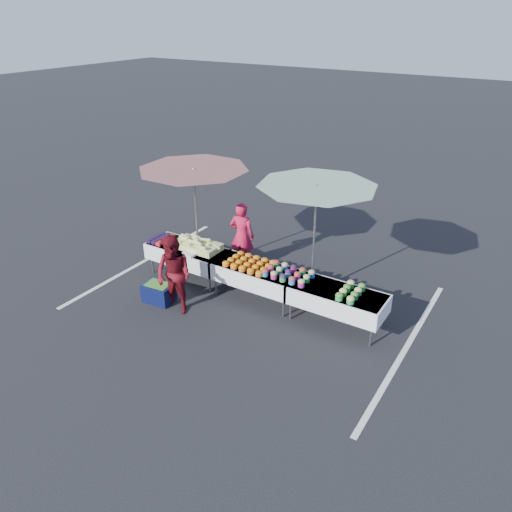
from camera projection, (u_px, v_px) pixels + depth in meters
The scene contains 17 objects.
ground at pixel (256, 298), 10.51m from camera, with size 80.00×80.00×0.00m, color black.
stripe_left at pixel (144, 261), 12.02m from camera, with size 0.10×5.00×0.00m, color silver.
stripe_right at pixel (406, 348), 8.99m from camera, with size 0.10×5.00×0.00m, color silver.
table_left at pixel (188, 253), 11.10m from camera, with size 1.86×0.81×0.75m.
table_center at pixel (256, 274), 10.25m from camera, with size 1.86×0.81×0.75m.
table_right at pixel (337, 298), 9.39m from camera, with size 1.86×0.81×0.75m.
berry_punnets at pixel (161, 239), 11.30m from camera, with size 0.40×0.54×0.08m.
corn_pile at pixel (197, 245), 10.90m from camera, with size 1.16×0.57×0.26m.
plastic_bags at pixel (189, 254), 10.64m from camera, with size 0.30×0.25×0.05m, color white.
carrot_bowls at pixel (250, 263), 10.21m from camera, with size 0.95×0.69×0.11m.
potato_cups at pixel (288, 273), 9.78m from camera, with size 0.94×0.58×0.16m.
bean_baskets at pixel (351, 292), 9.15m from camera, with size 0.36×0.68×0.15m.
vendor at pixel (242, 236), 11.43m from camera, with size 0.58×0.38×1.60m, color #C4163E.
customer at pixel (174, 275), 9.73m from camera, with size 0.79×0.62×1.62m, color maroon.
umbrella_left at pixel (194, 178), 10.68m from camera, with size 3.09×3.09×2.45m.
umbrella_right at pixel (316, 196), 9.70m from camera, with size 2.76×2.76×2.44m.
storage_bin at pixel (159, 292), 10.34m from camera, with size 0.65×0.50×0.40m.
Camera 1 is at (4.77, -7.62, 5.52)m, focal length 35.00 mm.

